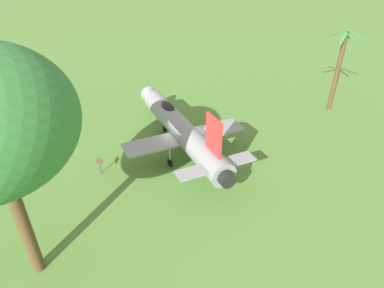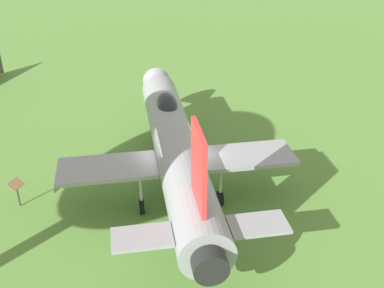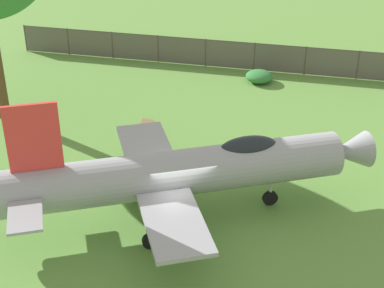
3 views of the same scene
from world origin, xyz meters
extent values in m
plane|color=#568438|center=(0.00, 0.00, 0.00)|extent=(200.00, 200.00, 0.00)
cylinder|color=gray|center=(0.00, 0.00, 1.99)|extent=(7.30, 12.04, 1.71)
cone|color=gray|center=(-3.16, -6.16, 1.99)|extent=(2.02, 2.09, 1.45)
ellipsoid|color=black|center=(-1.27, -2.48, 2.72)|extent=(1.81, 2.37, 0.84)
cube|color=red|center=(2.20, 4.28, 4.06)|extent=(0.95, 1.67, 2.43)
cube|color=gray|center=(2.72, -0.69, 1.78)|extent=(4.22, 3.42, 0.16)
cube|color=gray|center=(-2.14, 1.81, 1.78)|extent=(4.22, 3.42, 0.16)
cube|color=gray|center=(3.99, 3.93, 2.16)|extent=(2.10, 1.80, 0.10)
cube|color=gray|center=(0.87, 5.53, 2.16)|extent=(2.10, 1.80, 0.10)
cylinder|color=#A5A8AD|center=(-1.73, -3.38, 1.06)|extent=(0.12, 0.12, 1.52)
cylinder|color=black|center=(-1.73, -3.38, 0.30)|extent=(0.43, 0.62, 0.60)
cylinder|color=#A5A8AD|center=(1.96, 0.42, 1.06)|extent=(0.12, 0.12, 1.52)
cylinder|color=black|center=(1.96, 0.42, 0.30)|extent=(0.43, 0.62, 0.60)
cylinder|color=#A5A8AD|center=(-0.80, 1.84, 1.06)|extent=(0.12, 0.12, 1.52)
cylinder|color=black|center=(-0.80, 1.84, 0.30)|extent=(0.43, 0.62, 0.60)
cylinder|color=#4C4238|center=(3.85, -17.06, 0.89)|extent=(0.08, 0.08, 1.78)
cylinder|color=#4C4238|center=(6.34, -15.29, 0.89)|extent=(0.08, 0.08, 1.78)
cylinder|color=#4C4238|center=(8.83, -13.51, 0.89)|extent=(0.08, 0.08, 1.78)
cylinder|color=#4C4238|center=(11.32, -11.74, 0.89)|extent=(0.08, 0.08, 1.78)
cylinder|color=#4C4238|center=(13.81, -9.97, 0.89)|extent=(0.08, 0.08, 1.78)
cylinder|color=#4C4238|center=(16.30, -8.19, 0.89)|extent=(0.08, 0.08, 1.78)
cylinder|color=#4C4238|center=(18.79, -6.42, 0.89)|extent=(0.08, 0.08, 1.78)
cylinder|color=#4C4238|center=(21.28, -4.65, 0.89)|extent=(0.08, 0.08, 1.78)
cylinder|color=#4C4238|center=(11.32, -11.74, 1.73)|extent=(19.95, 14.23, 0.05)
cube|color=#59544C|center=(11.32, -11.74, 0.89)|extent=(19.93, 14.20, 1.71)
ellipsoid|color=#2D7033|center=(7.33, -12.37, 0.35)|extent=(1.59, 1.56, 0.69)
cylinder|color=#333333|center=(5.61, -2.90, 0.45)|extent=(0.06, 0.06, 0.90)
cube|color=olive|center=(5.61, -2.90, 1.02)|extent=(0.72, 0.64, 0.25)
camera|label=1|loc=(16.57, 13.65, 13.94)|focal=30.63mm
camera|label=2|loc=(9.08, 13.11, 10.96)|focal=42.98mm
camera|label=3|loc=(-14.28, 11.59, 13.11)|focal=54.84mm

